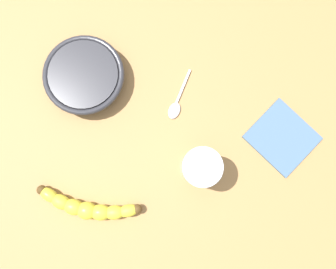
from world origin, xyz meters
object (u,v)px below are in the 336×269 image
ceramic_bowl (85,76)px  teaspoon (175,108)px  banana (88,207)px  smoothie_glass (200,167)px

ceramic_bowl → teaspoon: bearing=-158.1°
banana → ceramic_bowl: (17.95, -19.67, 0.84)cm
banana → smoothie_glass: smoothie_glass is taller
smoothie_glass → teaspoon: bearing=-30.1°
banana → ceramic_bowl: size_ratio=1.15×
teaspoon → smoothie_glass: bearing=42.1°
smoothie_glass → banana: bearing=59.8°
ceramic_bowl → smoothie_glass: bearing=-178.7°
ceramic_bowl → teaspoon: size_ratio=1.50×
ceramic_bowl → banana: bearing=132.4°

